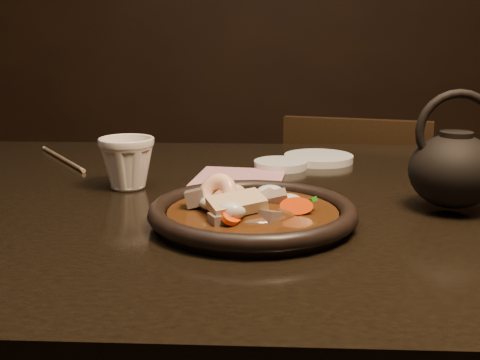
{
  "coord_description": "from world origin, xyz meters",
  "views": [
    {
      "loc": [
        0.02,
        -0.88,
        0.99
      ],
      "look_at": [
        -0.02,
        -0.1,
        0.8
      ],
      "focal_mm": 45.0,
      "sensor_mm": 36.0,
      "label": 1
    }
  ],
  "objects_px": {
    "chair": "(355,246)",
    "plate": "(253,214)",
    "teapot": "(454,167)",
    "tea_cup": "(127,161)",
    "table": "(257,244)"
  },
  "relations": [
    {
      "from": "chair",
      "to": "teapot",
      "type": "relative_size",
      "value": 4.78
    },
    {
      "from": "plate",
      "to": "tea_cup",
      "type": "xyz_separation_m",
      "value": [
        -0.2,
        0.18,
        0.03
      ]
    },
    {
      "from": "table",
      "to": "teapot",
      "type": "height_order",
      "value": "teapot"
    },
    {
      "from": "teapot",
      "to": "plate",
      "type": "bearing_deg",
      "value": -167.73
    },
    {
      "from": "tea_cup",
      "to": "teapot",
      "type": "relative_size",
      "value": 0.54
    },
    {
      "from": "table",
      "to": "tea_cup",
      "type": "bearing_deg",
      "value": 168.96
    },
    {
      "from": "chair",
      "to": "plate",
      "type": "distance_m",
      "value": 0.91
    },
    {
      "from": "chair",
      "to": "plate",
      "type": "relative_size",
      "value": 2.9
    },
    {
      "from": "teapot",
      "to": "tea_cup",
      "type": "bearing_deg",
      "value": 164.99
    },
    {
      "from": "plate",
      "to": "tea_cup",
      "type": "height_order",
      "value": "tea_cup"
    },
    {
      "from": "teapot",
      "to": "table",
      "type": "bearing_deg",
      "value": 164.76
    },
    {
      "from": "table",
      "to": "plate",
      "type": "bearing_deg",
      "value": -91.28
    },
    {
      "from": "table",
      "to": "plate",
      "type": "height_order",
      "value": "plate"
    },
    {
      "from": "plate",
      "to": "tea_cup",
      "type": "relative_size",
      "value": 3.08
    },
    {
      "from": "plate",
      "to": "tea_cup",
      "type": "bearing_deg",
      "value": 139.32
    }
  ]
}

